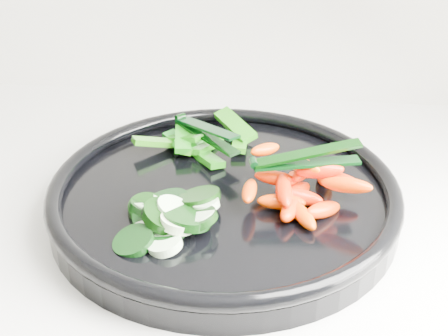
# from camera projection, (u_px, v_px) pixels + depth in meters

# --- Properties ---
(veggie_tray) EXTENTS (0.41, 0.41, 0.04)m
(veggie_tray) POSITION_uv_depth(u_px,v_px,m) (224.00, 196.00, 0.67)
(veggie_tray) COLOR black
(veggie_tray) RESTS_ON counter
(cucumber_pile) EXTENTS (0.11, 0.13, 0.04)m
(cucumber_pile) POSITION_uv_depth(u_px,v_px,m) (168.00, 215.00, 0.61)
(cucumber_pile) COLOR black
(cucumber_pile) RESTS_ON veggie_tray
(carrot_pile) EXTENTS (0.13, 0.14, 0.06)m
(carrot_pile) POSITION_uv_depth(u_px,v_px,m) (303.00, 186.00, 0.64)
(carrot_pile) COLOR #F23100
(carrot_pile) RESTS_ON veggie_tray
(pepper_pile) EXTENTS (0.15, 0.13, 0.04)m
(pepper_pile) POSITION_uv_depth(u_px,v_px,m) (201.00, 142.00, 0.75)
(pepper_pile) COLOR #11720A
(pepper_pile) RESTS_ON veggie_tray
(tong_carrot) EXTENTS (0.11, 0.04, 0.02)m
(tong_carrot) POSITION_uv_depth(u_px,v_px,m) (304.00, 159.00, 0.63)
(tong_carrot) COLOR black
(tong_carrot) RESTS_ON carrot_pile
(tong_pepper) EXTENTS (0.09, 0.09, 0.02)m
(tong_pepper) POSITION_uv_depth(u_px,v_px,m) (205.00, 131.00, 0.73)
(tong_pepper) COLOR black
(tong_pepper) RESTS_ON pepper_pile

